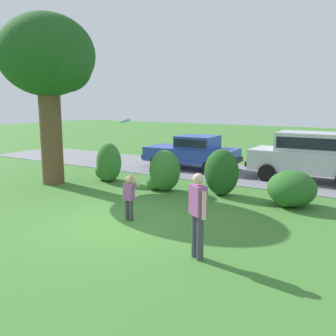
{
  "coord_description": "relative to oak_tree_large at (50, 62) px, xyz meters",
  "views": [
    {
      "loc": [
        6.03,
        -7.18,
        3.11
      ],
      "look_at": [
        0.05,
        2.32,
        1.1
      ],
      "focal_mm": 39.98,
      "sensor_mm": 36.0,
      "label": 1
    }
  ],
  "objects": [
    {
      "name": "ground_plane",
      "position": [
        5.13,
        -2.47,
        -4.52
      ],
      "size": [
        80.0,
        80.0,
        0.0
      ],
      "primitive_type": "plane",
      "color": "#3D752D"
    },
    {
      "name": "driveway_strip",
      "position": [
        5.13,
        5.36,
        -4.51
      ],
      "size": [
        28.0,
        4.4,
        0.02
      ],
      "primitive_type": "cube",
      "color": "slate",
      "rests_on": "ground"
    },
    {
      "name": "oak_tree_large",
      "position": [
        0.0,
        0.0,
        0.0
      ],
      "size": [
        3.62,
        3.49,
        6.25
      ],
      "color": "brown",
      "rests_on": "ground"
    },
    {
      "name": "shrub_near_tree",
      "position": [
        1.46,
        1.32,
        -3.86
      ],
      "size": [
        1.29,
        1.05,
        1.52
      ],
      "color": "#33702B",
      "rests_on": "ground"
    },
    {
      "name": "shrub_centre_left",
      "position": [
        4.19,
        1.13,
        -3.85
      ],
      "size": [
        1.24,
        1.05,
        1.44
      ],
      "color": "#33702B",
      "rests_on": "ground"
    },
    {
      "name": "shrub_centre",
      "position": [
        6.15,
        1.65,
        -3.75
      ],
      "size": [
        1.18,
        0.95,
        1.55
      ],
      "color": "#1E511C",
      "rests_on": "ground"
    },
    {
      "name": "shrub_centre_right",
      "position": [
        8.49,
        1.48,
        -4.01
      ],
      "size": [
        1.44,
        1.41,
        1.09
      ],
      "color": "#286023",
      "rests_on": "ground"
    },
    {
      "name": "parked_sedan",
      "position": [
        3.04,
        5.43,
        -3.67
      ],
      "size": [
        4.49,
        2.27,
        1.56
      ],
      "color": "#28429E",
      "rests_on": "ground"
    },
    {
      "name": "parked_suv",
      "position": [
        8.17,
        5.54,
        -3.44
      ],
      "size": [
        4.74,
        2.17,
        1.92
      ],
      "color": "silver",
      "rests_on": "ground"
    },
    {
      "name": "child_thrower",
      "position": [
        5.24,
        -2.16,
        -3.8
      ],
      "size": [
        0.45,
        0.27,
        1.29
      ],
      "color": "#383842",
      "rests_on": "ground"
    },
    {
      "name": "frisbee",
      "position": [
        4.72,
        -1.59,
        -1.94
      ],
      "size": [
        0.29,
        0.28,
        0.15
      ],
      "color": "#1EB7B2"
    },
    {
      "name": "adult_onlooker",
      "position": [
        7.89,
        -3.35,
        -3.54
      ],
      "size": [
        0.47,
        0.37,
        1.74
      ],
      "color": "#3F3F4C",
      "rests_on": "ground"
    }
  ]
}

